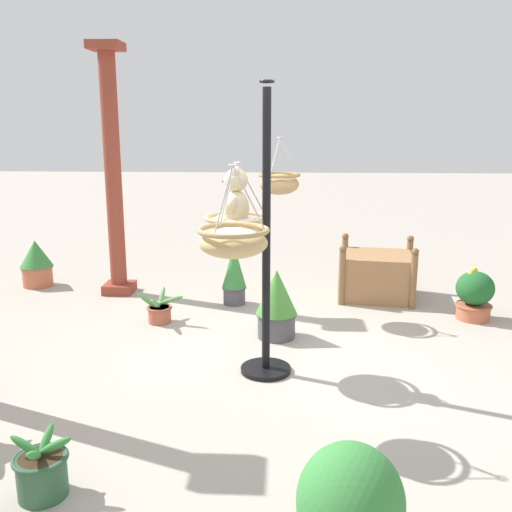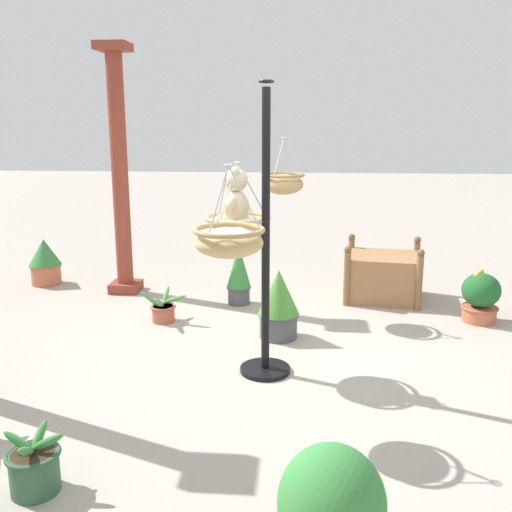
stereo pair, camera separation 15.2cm
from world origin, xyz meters
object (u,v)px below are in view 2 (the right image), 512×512
Objects in this scene: potted_plant_flowering_red at (481,297)px; potted_plant_bushy_green at (34,467)px; greenhouse_pillar_right at (120,177)px; display_pole_central at (266,288)px; potted_plant_broad_leaf at (163,310)px; teddy_bear at (235,201)px; potted_plant_fern_front at (279,303)px; hanging_basket_with_teddy at (238,227)px; hanging_basket_left_high at (229,240)px; potted_plant_conical_shrub at (239,274)px; wooden_planter_box at (383,275)px; hanging_basket_right_low at (284,183)px; potted_plant_small_succulent at (45,261)px.

potted_plant_flowering_red reaches higher than potted_plant_bushy_green.
greenhouse_pillar_right is at bearing 9.85° from potted_plant_bushy_green.
display_pole_central is at bearing -139.64° from greenhouse_pillar_right.
display_pole_central is 4.54× the size of potted_plant_broad_leaf.
potted_plant_broad_leaf is (-0.28, 3.44, -0.14)m from potted_plant_flowering_red.
teddy_bear is 1.36m from potted_plant_fern_front.
hanging_basket_with_teddy is 1.05× the size of hanging_basket_left_high.
potted_plant_flowering_red is at bearing -56.59° from display_pole_central.
hanging_basket_with_teddy is at bearing -173.77° from potted_plant_conical_shrub.
wooden_planter_box is 2.71m from potted_plant_broad_leaf.
display_pole_central is 3.85× the size of hanging_basket_left_high.
greenhouse_pillar_right is at bearing 34.68° from potted_plant_broad_leaf.
display_pole_central reaches higher than hanging_basket_left_high.
display_pole_central is at bearing 174.50° from potted_plant_fern_front.
wooden_planter_box is 1.22m from potted_plant_flowering_red.
greenhouse_pillar_right reaches higher than potted_plant_flowering_red.
display_pole_central is 1.99m from potted_plant_conical_shrub.
greenhouse_pillar_right is 4.31× the size of potted_plant_fern_front.
hanging_basket_left_high is (-0.81, 0.20, 0.58)m from display_pole_central.
greenhouse_pillar_right is 3.02× the size of wooden_planter_box.
potted_plant_bushy_green is (-0.96, 1.04, -1.18)m from hanging_basket_left_high.
potted_plant_flowering_red is at bearing -62.14° from teddy_bear.
potted_plant_bushy_green is (-1.92, 1.00, -1.10)m from hanging_basket_with_teddy.
potted_plant_fern_front reaches higher than potted_plant_flowering_red.
hanging_basket_right_low is 0.62× the size of wooden_planter_box.
potted_plant_broad_leaf is (1.20, 1.19, -0.63)m from display_pole_central.
potted_plant_flowering_red is 0.76× the size of potted_plant_conical_shrub.
wooden_planter_box is at bearing -78.39° from potted_plant_conical_shrub.
potted_plant_fern_front is 1.26× the size of potted_plant_flowering_red.
potted_plant_fern_front is (1.64, -0.28, -0.98)m from hanging_basket_left_high.
hanging_basket_with_teddy is 1.81m from potted_plant_broad_leaf.
hanging_basket_right_low is at bearing -70.87° from potted_plant_broad_leaf.
hanging_basket_with_teddy is 1.31× the size of teddy_bear.
teddy_bear is at bearing -174.55° from potted_plant_conical_shrub.
hanging_basket_left_high is at bearing 166.07° from display_pole_central.
greenhouse_pillar_right is at bearing 72.37° from hanging_basket_right_low.
potted_plant_broad_leaf is (-1.05, 2.49, -0.16)m from wooden_planter_box.
hanging_basket_left_high is 0.21× the size of greenhouse_pillar_right.
potted_plant_fern_front is 1.19m from potted_plant_conical_shrub.
display_pole_central is 4.38× the size of potted_plant_flowering_red.
potted_plant_bushy_green is 4.70m from potted_plant_small_succulent.
hanging_basket_right_low is at bearing -21.35° from potted_plant_bushy_green.
potted_plant_broad_leaf is (2.97, -0.05, -0.03)m from potted_plant_bushy_green.
greenhouse_pillar_right reaches higher than potted_plant_conical_shrub.
potted_plant_flowering_red is (0.66, -2.17, -0.08)m from potted_plant_fern_front.
wooden_planter_box is at bearing -26.06° from hanging_basket_left_high.
wooden_planter_box reaches higher than potted_plant_flowering_red.
hanging_basket_with_teddy is 2.43m from potted_plant_bushy_green.
potted_plant_bushy_green is 0.63× the size of potted_plant_small_succulent.
potted_plant_flowering_red is at bearing -98.76° from potted_plant_conical_shrub.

